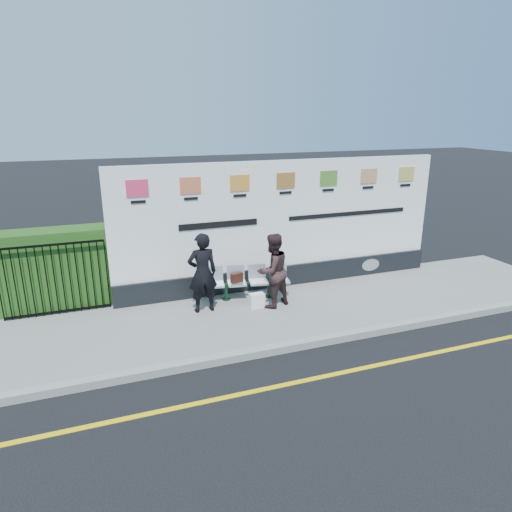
{
  "coord_description": "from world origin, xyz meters",
  "views": [
    {
      "loc": [
        -3.69,
        -5.76,
        4.15
      ],
      "look_at": [
        -0.55,
        2.86,
        1.25
      ],
      "focal_mm": 32.0,
      "sensor_mm": 36.0,
      "label": 1
    }
  ],
  "objects_px": {
    "billboard": "(283,233)",
    "woman_right": "(272,271)",
    "woman_left": "(202,273)",
    "bench": "(248,290)"
  },
  "relations": [
    {
      "from": "bench",
      "to": "woman_right",
      "type": "bearing_deg",
      "value": -47.12
    },
    {
      "from": "billboard",
      "to": "woman_right",
      "type": "distance_m",
      "value": 1.43
    },
    {
      "from": "billboard",
      "to": "woman_right",
      "type": "bearing_deg",
      "value": -122.84
    },
    {
      "from": "woman_left",
      "to": "woman_right",
      "type": "distance_m",
      "value": 1.48
    },
    {
      "from": "billboard",
      "to": "woman_left",
      "type": "distance_m",
      "value": 2.4
    },
    {
      "from": "woman_left",
      "to": "woman_right",
      "type": "relative_size",
      "value": 1.05
    },
    {
      "from": "billboard",
      "to": "woman_left",
      "type": "bearing_deg",
      "value": -158.24
    },
    {
      "from": "billboard",
      "to": "woman_right",
      "type": "relative_size",
      "value": 4.93
    },
    {
      "from": "woman_right",
      "to": "bench",
      "type": "bearing_deg",
      "value": -78.65
    },
    {
      "from": "billboard",
      "to": "woman_left",
      "type": "relative_size",
      "value": 4.69
    }
  ]
}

